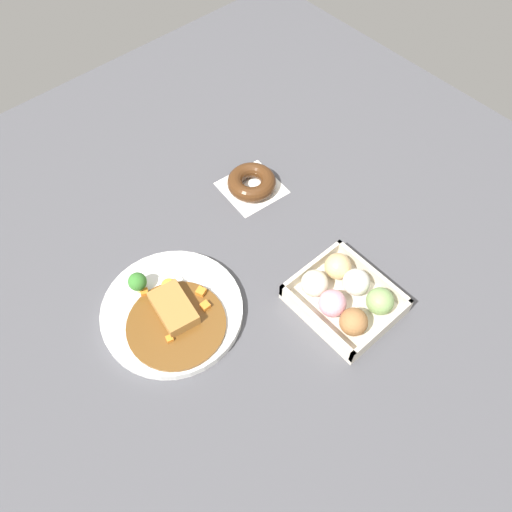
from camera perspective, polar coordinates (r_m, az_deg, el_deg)
The scene contains 4 objects.
ground_plane at distance 1.07m, azimuth -0.43°, elevation -3.02°, with size 1.60×1.60×0.00m, color #4C4C51.
curry_plate at distance 1.03m, azimuth -8.93°, elevation -5.82°, with size 0.27×0.27×0.07m.
donut_box at distance 1.03m, azimuth 9.44°, elevation -4.21°, with size 0.19×0.16×0.06m.
chocolate_ring_donut at distance 1.21m, azimuth -0.46°, elevation 7.80°, with size 0.14×0.14×0.04m.
Camera 1 is at (0.42, -0.36, 0.91)m, focal length 37.66 mm.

